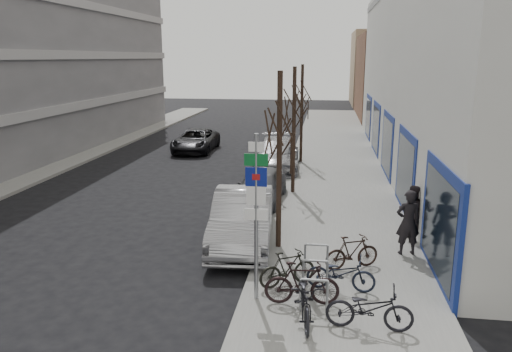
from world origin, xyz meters
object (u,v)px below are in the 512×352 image
(meter_back, at_px, (289,157))
(bike_far_curb, at_px, (370,305))
(parked_car_mid, at_px, (261,186))
(meter_front, at_px, (262,227))
(parked_car_back, at_px, (277,154))
(bike_near_right, at_px, (302,283))
(bike_mid_inner, at_px, (288,268))
(bike_rack, at_px, (315,272))
(pedestrian_far, at_px, (412,211))
(bike_far_inner, at_px, (352,252))
(lane_car, at_px, (196,140))
(tree_mid, at_px, (294,101))
(bike_mid_curb, at_px, (341,270))
(parked_car_front, at_px, (242,218))
(tree_near, at_px, (280,119))
(tree_far, at_px, (302,90))
(meter_mid, at_px, (279,183))
(bike_near_left, at_px, (305,295))
(highway_sign_pole, at_px, (256,208))
(pedestrian_near, at_px, (408,222))

(meter_back, bearing_deg, bike_far_curb, -79.30)
(parked_car_mid, bearing_deg, meter_front, -79.51)
(meter_back, relative_size, parked_car_back, 0.22)
(bike_near_right, xyz_separation_m, bike_mid_inner, (-0.41, 0.94, -0.06))
(bike_rack, relative_size, pedestrian_far, 1.29)
(bike_far_inner, distance_m, lane_car, 19.66)
(bike_rack, bearing_deg, tree_mid, 97.28)
(tree_mid, xyz_separation_m, lane_car, (-6.85, 9.57, -3.40))
(bike_far_curb, bearing_deg, pedestrian_far, -13.88)
(bike_mid_curb, relative_size, parked_car_back, 0.30)
(bike_mid_inner, distance_m, lane_car, 20.16)
(bike_mid_inner, height_order, parked_car_front, parked_car_front)
(bike_far_inner, xyz_separation_m, lane_car, (-9.03, 17.46, 0.06))
(meter_front, bearing_deg, tree_near, 48.01)
(tree_mid, relative_size, pedestrian_far, 3.15)
(tree_far, relative_size, bike_mid_curb, 3.18)
(lane_car, bearing_deg, bike_rack, -67.69)
(meter_mid, bearing_deg, pedestrian_far, -37.09)
(parked_car_mid, height_order, pedestrian_far, pedestrian_far)
(meter_front, xyz_separation_m, bike_mid_curb, (2.29, -2.27, -0.24))
(bike_mid_inner, xyz_separation_m, parked_car_front, (-1.69, 3.13, 0.23))
(meter_mid, xyz_separation_m, bike_mid_curb, (2.29, -7.77, -0.24))
(parked_car_front, bearing_deg, meter_back, 80.64)
(meter_mid, height_order, bike_near_left, meter_mid)
(highway_sign_pole, distance_m, tree_near, 3.88)
(parked_car_back, bearing_deg, bike_far_inner, -78.37)
(tree_near, relative_size, bike_mid_inner, 3.46)
(tree_near, distance_m, bike_mid_curb, 4.77)
(meter_mid, height_order, bike_far_inner, meter_mid)
(highway_sign_pole, height_order, bike_rack, highway_sign_pole)
(pedestrian_far, bearing_deg, bike_far_curb, 82.18)
(lane_car, height_order, pedestrian_far, pedestrian_far)
(meter_mid, bearing_deg, parked_car_back, 96.64)
(bike_mid_inner, bearing_deg, pedestrian_near, -82.67)
(bike_mid_curb, bearing_deg, bike_far_curb, -156.42)
(bike_near_left, distance_m, parked_car_front, 5.30)
(bike_far_inner, bearing_deg, pedestrian_far, -60.43)
(lane_car, xyz_separation_m, pedestrian_near, (10.69, -16.14, 0.44))
(parked_car_mid, bearing_deg, bike_near_left, -73.96)
(bike_near_left, relative_size, parked_car_mid, 0.46)
(highway_sign_pole, bearing_deg, parked_car_back, 93.83)
(meter_back, relative_size, bike_near_left, 0.64)
(bike_far_inner, relative_size, pedestrian_near, 0.82)
(bike_rack, height_order, bike_far_inner, bike_far_inner)
(parked_car_back, bearing_deg, lane_car, 137.63)
(parked_car_mid, bearing_deg, tree_near, -73.81)
(meter_mid, bearing_deg, tree_mid, 73.30)
(tree_far, xyz_separation_m, meter_back, (-0.45, -2.50, -3.19))
(tree_far, distance_m, parked_car_front, 13.05)
(pedestrian_near, bearing_deg, meter_back, -78.59)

